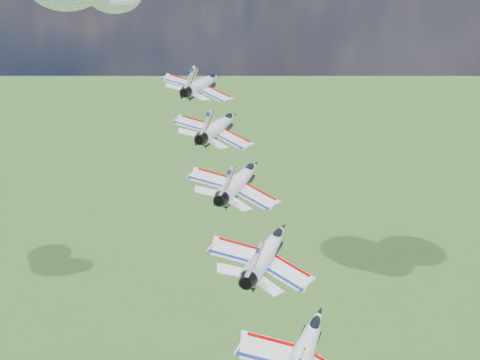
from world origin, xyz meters
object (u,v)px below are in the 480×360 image
Objects in this scene: jet_0 at (203,84)px; jet_2 at (240,180)px; jet_1 at (219,126)px; jet_4 at (305,349)px; jet_3 at (267,251)px.

jet_0 reaches higher than jet_2.
jet_2 is at bearing -59.55° from jet_1.
jet_1 reaches higher than jet_4.
jet_2 is at bearing 120.45° from jet_3.
jet_4 is (27.02, -25.88, -9.93)m from jet_1.
jet_4 is at bearing -59.55° from jet_0.
jet_3 is 1.00× the size of jet_4.
jet_1 is at bearing 120.45° from jet_2.
jet_1 is 12.90m from jet_2.
jet_3 is (9.01, -8.63, -3.31)m from jet_2.
jet_0 is 12.90m from jet_1.
jet_1 is 1.00× the size of jet_2.
jet_2 is (18.01, -17.25, -6.62)m from jet_0.
jet_0 reaches higher than jet_3.
jet_2 is at bearing 120.45° from jet_4.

